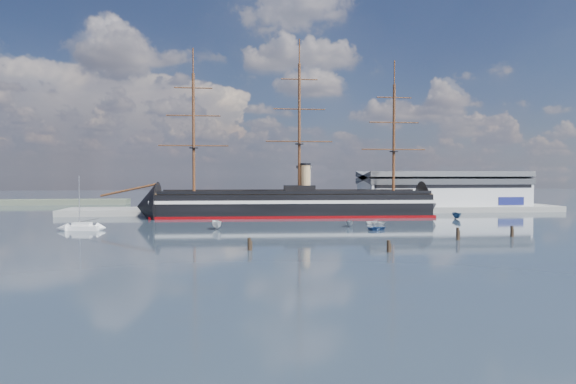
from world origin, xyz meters
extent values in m
plane|color=#232E37|center=(0.00, 40.00, 0.00)|extent=(600.00, 600.00, 0.00)
cube|color=slate|center=(10.00, 76.00, 0.00)|extent=(180.00, 18.00, 2.00)
cube|color=#B7BABC|center=(58.00, 80.00, 7.00)|extent=(62.00, 20.00, 10.00)
cube|color=#3F4247|center=(58.00, 80.00, 12.60)|extent=(63.00, 21.00, 2.00)
cube|color=silver|center=(3.00, 73.00, 9.00)|extent=(4.00, 4.00, 14.00)
cube|color=#3F4247|center=(3.00, 73.00, 16.50)|extent=(5.00, 5.00, 1.00)
cube|color=black|center=(-2.59, 60.00, 4.00)|extent=(88.75, 20.82, 7.00)
cube|color=silver|center=(-2.59, 60.00, 5.20)|extent=(90.76, 21.17, 1.00)
cube|color=#660104|center=(-2.59, 60.00, 0.35)|extent=(90.76, 21.13, 0.90)
cone|color=black|center=(-49.09, 60.00, 3.70)|extent=(14.84, 16.43, 15.68)
cone|color=black|center=(43.91, 60.00, 3.70)|extent=(11.85, 16.26, 15.68)
cube|color=brown|center=(-2.59, 60.00, 7.60)|extent=(88.68, 19.54, 0.40)
cube|color=black|center=(-0.59, 60.00, 9.00)|extent=(10.32, 6.54, 2.50)
cylinder|color=#A28156|center=(1.41, 60.00, 12.50)|extent=(3.20, 3.20, 9.00)
cylinder|color=#381E0F|center=(-54.59, 60.00, 9.00)|extent=(17.76, 1.68, 4.43)
cylinder|color=#381E0F|center=(-34.59, 60.00, 26.80)|extent=(0.90, 0.90, 38.00)
cylinder|color=#381E0F|center=(-0.59, 60.00, 28.80)|extent=(0.90, 0.90, 42.00)
cylinder|color=#381E0F|center=(31.41, 60.00, 25.80)|extent=(0.90, 0.90, 36.00)
cube|color=silver|center=(-59.63, 27.94, 0.56)|extent=(8.80, 4.22, 1.13)
cube|color=silver|center=(-59.63, 27.94, 1.47)|extent=(4.80, 2.72, 0.90)
cylinder|color=#B2B2B7|center=(-60.19, 27.94, 7.34)|extent=(0.18, 0.18, 12.42)
imported|color=silver|center=(-26.56, 26.12, 0.00)|extent=(7.17, 3.31, 2.77)
imported|color=navy|center=(13.24, 19.53, 0.00)|extent=(2.42, 3.46, 1.50)
imported|color=slate|center=(8.17, 28.01, 0.00)|extent=(5.27, 3.55, 1.98)
imported|color=white|center=(16.90, 32.75, 0.00)|extent=(3.23, 3.38, 1.56)
imported|color=navy|center=(46.81, 45.58, 0.00)|extent=(6.61, 3.31, 2.53)
cylinder|color=black|center=(-19.88, -8.68, 0.00)|extent=(0.64, 0.64, 3.03)
cylinder|color=black|center=(4.57, -13.80, 0.00)|extent=(0.64, 0.64, 2.84)
cylinder|color=black|center=(24.15, -0.46, 0.00)|extent=(0.64, 0.64, 3.35)
cylinder|color=black|center=(38.60, 3.21, 0.00)|extent=(0.64, 0.64, 3.12)
camera|label=1|loc=(-23.52, -95.82, 13.83)|focal=30.00mm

